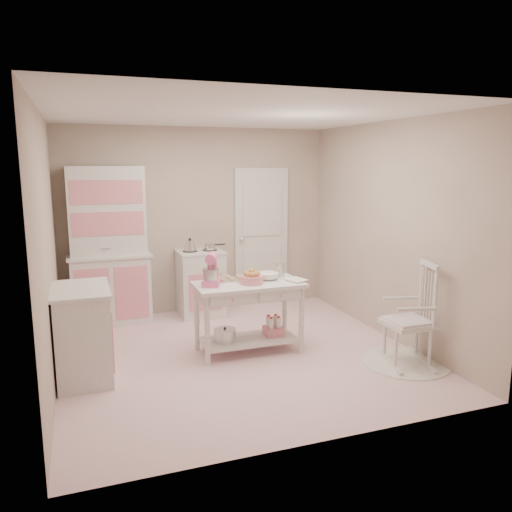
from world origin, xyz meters
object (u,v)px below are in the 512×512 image
Objects in this scene: work_table at (249,317)px; bread_basket at (252,280)px; hutch at (109,246)px; rocking_chair at (408,314)px; base_cabinet at (83,333)px; stand_mixer at (211,270)px; stove at (201,283)px.

bread_basket reaches higher than work_table.
rocking_chair is at bearing -41.10° from hutch.
hutch is at bearing 130.81° from work_table.
work_table is 0.45m from bread_basket.
base_cabinet is 3.32m from rocking_chair.
work_table is (1.76, 0.12, -0.06)m from base_cabinet.
stove is at bearing 102.78° from stand_mixer.
base_cabinet is (-1.58, -1.66, 0.00)m from stove.
stand_mixer is at bearing 5.83° from base_cabinet.
stove is at bearing -2.39° from hutch.
bread_basket is (1.78, 0.07, 0.39)m from base_cabinet.
hutch is 1.73× the size of work_table.
stand_mixer is at bearing 170.96° from bread_basket.
rocking_chair is (2.85, -2.48, -0.49)m from hutch.
stove is at bearing 96.56° from work_table.
rocking_chair is 3.24× the size of stand_mixer.
hutch reaches higher than rocking_chair.
work_table is (1.38, -1.60, -0.64)m from hutch.
work_table is at bearing 163.68° from rocking_chair.
stove is at bearing 97.06° from bread_basket.
stove is 2.71× the size of stand_mixer.
bread_basket is at bearing 164.79° from rocking_chair.
base_cabinet is (-0.38, -1.71, -0.58)m from hutch.
base_cabinet is 1.44m from stand_mixer.
stove and base_cabinet have the same top height.
bread_basket is (0.02, -0.05, 0.45)m from work_table.
stove reaches higher than work_table.
bread_basket is (0.20, -1.60, 0.39)m from stove.
stove is 1.65m from bread_basket.
rocking_chair is (3.23, -0.77, 0.09)m from base_cabinet.
hutch is 2.20m from work_table.
stand_mixer reaches higher than bread_basket.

